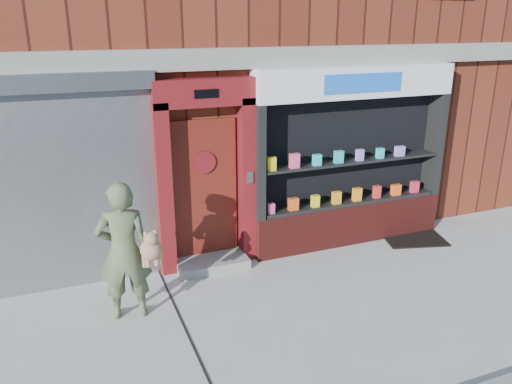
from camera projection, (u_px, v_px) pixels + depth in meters
ground at (304, 313)px, 6.59m from camera, size 80.00×80.00×0.00m
building at (181, 4)px, 10.56m from camera, size 12.00×8.16×8.00m
shutter_bay at (42, 174)px, 6.67m from camera, size 3.10×0.30×3.04m
red_door_bay at (206, 176)px, 7.48m from camera, size 1.52×0.58×2.90m
pharmacy_bay at (351, 165)px, 8.35m from camera, size 3.50×0.41×3.00m
woman at (125, 251)px, 6.26m from camera, size 0.81×0.58×1.84m
doormat at (414, 239)px, 8.82m from camera, size 1.19×0.97×0.03m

